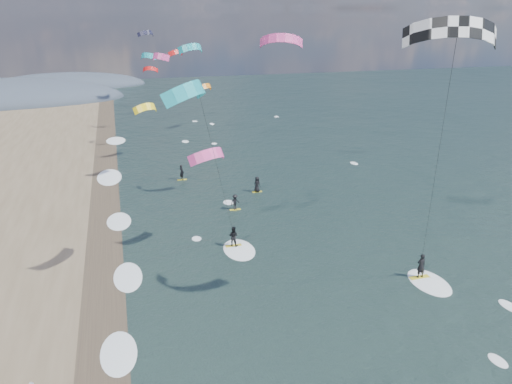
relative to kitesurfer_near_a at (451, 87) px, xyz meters
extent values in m
cube|color=#382D23|center=(-19.71, 6.10, -15.08)|extent=(3.00, 240.00, 0.00)
ellipsoid|color=#3D4756|center=(-29.71, 116.10, -15.08)|extent=(40.00, 18.00, 7.00)
cube|color=gold|center=(3.26, 5.04, -15.05)|extent=(1.57, 0.47, 0.07)
imported|color=black|center=(3.26, 5.04, -14.05)|extent=(0.71, 0.46, 1.93)
ellipsoid|color=white|center=(3.56, 4.24, -15.08)|extent=(2.60, 4.20, 0.12)
cylinder|color=black|center=(1.26, 2.04, -5.31)|extent=(0.02, 0.02, 18.41)
cube|color=gold|center=(-9.06, 14.01, -15.05)|extent=(1.39, 0.43, 0.06)
imported|color=black|center=(-9.06, 14.01, -14.14)|extent=(1.08, 1.03, 1.76)
ellipsoid|color=white|center=(-8.76, 13.21, -15.08)|extent=(2.60, 4.20, 0.12)
cylinder|color=black|center=(-10.81, 11.01, -7.21)|extent=(0.02, 0.02, 14.87)
cube|color=gold|center=(-7.02, 21.96, -15.06)|extent=(1.10, 0.35, 0.05)
imported|color=black|center=(-7.02, 21.96, -14.23)|extent=(1.18, 0.96, 1.60)
cube|color=gold|center=(-3.49, 26.35, -15.06)|extent=(1.10, 0.35, 0.05)
imported|color=black|center=(-3.49, 26.35, -14.16)|extent=(0.94, 1.01, 1.74)
cube|color=gold|center=(-10.93, 32.75, -15.06)|extent=(1.10, 0.35, 0.05)
imported|color=black|center=(-10.93, 32.75, -14.13)|extent=(0.71, 0.79, 1.81)
ellipsoid|color=white|center=(-18.51, 2.10, -15.08)|extent=(2.40, 5.40, 0.11)
ellipsoid|color=white|center=(-18.51, 11.10, -15.08)|extent=(2.40, 5.40, 0.11)
ellipsoid|color=white|center=(-18.51, 22.10, -15.08)|extent=(2.40, 5.40, 0.11)
ellipsoid|color=white|center=(-18.51, 36.10, -15.08)|extent=(2.40, 5.40, 0.11)
ellipsoid|color=white|center=(-18.51, 54.10, -15.08)|extent=(2.40, 5.40, 0.11)
camera|label=1|loc=(-17.53, -23.46, 4.02)|focal=35.00mm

